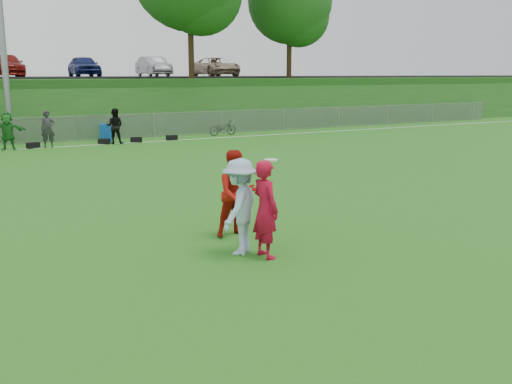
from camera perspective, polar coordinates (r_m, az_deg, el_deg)
ground at (r=11.35m, az=2.29°, el=-5.30°), size 120.00×120.00×0.00m
sideline_far at (r=28.09m, az=-16.63°, el=4.50°), size 60.00×0.10×0.01m
fence at (r=29.98m, az=-17.49°, el=6.11°), size 58.00×0.06×1.30m
berm at (r=40.76m, az=-20.52°, el=8.48°), size 120.00×18.00×3.00m
parking_lot at (r=42.71m, az=-21.05°, el=10.64°), size 120.00×12.00×0.10m
tree_green_far at (r=41.65m, az=3.65°, el=18.15°), size 5.88×5.88×8.19m
car_row at (r=41.58m, az=-22.57°, el=11.58°), size 32.04×5.18×1.44m
spectator_row at (r=27.58m, az=-22.67°, el=5.72°), size 8.88×0.96×1.69m
gear_bags at (r=28.46m, az=-14.08°, el=4.98°), size 7.21×0.49×0.26m
player_red_left at (r=10.38m, az=0.95°, el=-1.74°), size 0.48×0.69×1.81m
player_red_center at (r=11.75m, az=-1.96°, el=-0.16°), size 0.89×0.70×1.80m
player_blue at (r=10.59m, az=-1.62°, el=-1.48°), size 1.32×1.28×1.81m
frisbee at (r=12.31m, az=1.50°, el=3.23°), size 0.29×0.29×0.03m
recycling_bin at (r=29.27m, az=-14.81°, el=5.74°), size 0.64×0.64×0.89m
bicycle at (r=31.35m, az=-3.34°, el=6.43°), size 1.59×0.61×0.83m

